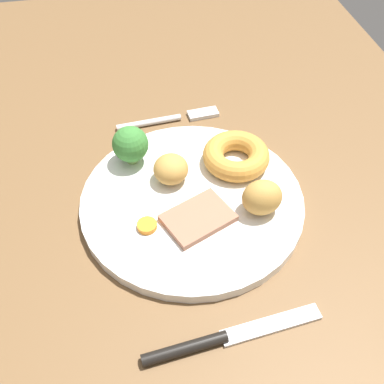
{
  "coord_description": "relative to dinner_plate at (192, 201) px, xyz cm",
  "views": [
    {
      "loc": [
        37.68,
        -5.13,
        46.8
      ],
      "look_at": [
        1.09,
        1.97,
        6.0
      ],
      "focal_mm": 43.09,
      "sensor_mm": 36.0,
      "label": 1
    }
  ],
  "objects": [
    {
      "name": "broccoli_floret",
      "position": [
        -7.84,
        -6.44,
        3.54
      ],
      "size": [
        4.64,
        4.64,
        5.23
      ],
      "color": "#8CB766",
      "rests_on": "dinner_plate"
    },
    {
      "name": "fork",
      "position": [
        -16.76,
        0.18,
        -0.31
      ],
      "size": [
        2.73,
        15.32,
        0.9
      ],
      "rotation": [
        0.0,
        0.0,
        1.66
      ],
      "color": "silver",
      "rests_on": "dining_table"
    },
    {
      "name": "yorkshire_pudding",
      "position": [
        -4.82,
        6.71,
        2.04
      ],
      "size": [
        8.62,
        8.62,
        2.68
      ],
      "primitive_type": "torus",
      "color": "#C68938",
      "rests_on": "dinner_plate"
    },
    {
      "name": "knife",
      "position": [
        17.83,
        -0.92,
        -0.25
      ],
      "size": [
        3.36,
        18.55,
        1.2
      ],
      "rotation": [
        0.0,
        0.0,
        1.67
      ],
      "color": "black",
      "rests_on": "dining_table"
    },
    {
      "name": "roast_potato_left",
      "position": [
        3.46,
        7.56,
        2.91
      ],
      "size": [
        4.1,
        4.88,
        4.41
      ],
      "primitive_type": "ellipsoid",
      "rotation": [
        0.0,
        0.0,
        1.61
      ],
      "color": "#BC8C42",
      "rests_on": "dinner_plate"
    },
    {
      "name": "meat_slice_main",
      "position": [
        3.6,
        0.01,
        1.1
      ],
      "size": [
        8.1,
        9.21,
        0.8
      ],
      "primitive_type": "cube",
      "rotation": [
        0.0,
        0.0,
        5.13
      ],
      "color": "#9E664C",
      "rests_on": "dinner_plate"
    },
    {
      "name": "roast_potato_right",
      "position": [
        -3.58,
        -2.17,
        2.47
      ],
      "size": [
        5.97,
        5.93,
        3.53
      ],
      "primitive_type": "ellipsoid",
      "rotation": [
        0.0,
        0.0,
        1.08
      ],
      "color": "#BC8C42",
      "rests_on": "dinner_plate"
    },
    {
      "name": "dinner_plate",
      "position": [
        0.0,
        0.0,
        0.0
      ],
      "size": [
        27.18,
        27.18,
        1.4
      ],
      "primitive_type": "cylinder",
      "color": "white",
      "rests_on": "dining_table"
    },
    {
      "name": "dining_table",
      "position": [
        -1.09,
        -1.97,
        -2.5
      ],
      "size": [
        120.0,
        84.0,
        3.6
      ],
      "primitive_type": "cube",
      "color": "brown",
      "rests_on": "ground"
    },
    {
      "name": "carrot_coin_front",
      "position": [
        3.54,
        -5.94,
        1.03
      ],
      "size": [
        2.3,
        2.3,
        0.66
      ],
      "primitive_type": "cylinder",
      "color": "orange",
      "rests_on": "dinner_plate"
    }
  ]
}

